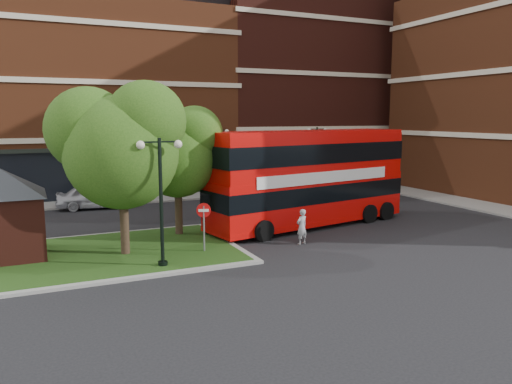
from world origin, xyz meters
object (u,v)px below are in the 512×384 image
car_silver (94,197)px  car_white (297,183)px  bus (309,172)px  woman (302,227)px

car_silver → car_white: 15.22m
car_silver → car_white: car_silver is taller
bus → car_silver: 14.14m
woman → car_silver: woman is taller
woman → car_white: 16.09m
car_white → car_silver: bearing=99.0°
woman → car_silver: bearing=-76.8°
woman → car_silver: size_ratio=0.36×
car_silver → woman: bearing=-142.9°
car_silver → car_white: size_ratio=1.03×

